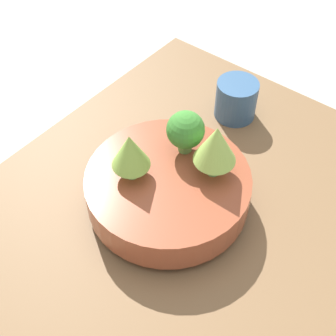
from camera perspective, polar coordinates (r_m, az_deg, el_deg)
The scene contains 7 objects.
ground_plane at distance 0.80m, azimuth 0.51°, elevation -8.46°, with size 6.00×6.00×0.00m, color #ADA89E.
table at distance 0.78m, azimuth 0.52°, elevation -7.53°, with size 0.83×0.64×0.05m.
bowl at distance 0.75m, azimuth 0.00°, elevation -2.53°, with size 0.26×0.26×0.07m.
broccoli_floret_right at distance 0.73m, azimuth 2.15°, elevation 4.59°, with size 0.06×0.06×0.07m.
romanesco_piece_near at distance 0.69m, azimuth 5.85°, elevation 2.79°, with size 0.07×0.07×0.10m.
romanesco_piece_far at distance 0.69m, azimuth -4.64°, elevation 1.99°, with size 0.06×0.06×0.08m.
cup at distance 0.91m, azimuth 8.31°, elevation 8.27°, with size 0.08×0.08×0.08m.
Camera 1 is at (-0.34, -0.26, 0.67)m, focal length 50.00 mm.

